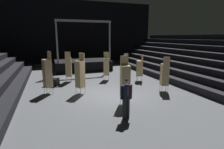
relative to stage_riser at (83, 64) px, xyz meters
name	(u,v)px	position (x,y,z in m)	size (l,w,h in m)	color
ground_plane	(111,96)	(0.00, -9.09, -0.63)	(22.00, 30.00, 0.10)	#515459
arena_end_wall	(74,32)	(0.00, 5.91, 3.42)	(22.00, 0.30, 8.00)	black
bleacher_bank_right	(205,58)	(8.00, -8.09, 1.22)	(6.00, 24.00, 3.60)	black
stage_riser	(83,64)	(0.00, 0.00, 0.00)	(5.55, 3.40, 4.94)	black
man_with_tie	(126,96)	(-0.41, -12.24, 0.41)	(0.57, 0.29, 1.74)	black
chair_stack_front_left	(125,81)	(0.19, -10.70, 0.66)	(0.50, 0.50, 2.48)	#B2B5BA
chair_stack_front_right	(68,67)	(-1.95, -4.77, 0.58)	(0.52, 0.52, 2.31)	#B2B5BA
chair_stack_mid_left	(80,74)	(-1.64, -8.14, 0.66)	(0.61, 0.61, 2.48)	#B2B5BA
chair_stack_mid_right	(106,66)	(0.95, -5.23, 0.53)	(0.56, 0.56, 2.22)	#B2B5BA
chair_stack_mid_centre	(47,73)	(-3.48, -7.44, 0.70)	(0.58, 0.58, 2.56)	#B2B5BA
chair_stack_rear_left	(125,65)	(3.04, -4.19, 0.41)	(0.62, 0.62, 1.96)	#B2B5BA
chair_stack_rear_right	(165,74)	(3.45, -9.40, 0.53)	(0.54, 0.54, 2.22)	#B2B5BA
chair_stack_rear_centre	(140,68)	(3.30, -6.37, 0.45)	(0.54, 0.54, 2.05)	#B2B5BA
equipment_road_case	(52,82)	(-3.24, -5.60, -0.31)	(0.90, 0.60, 0.52)	black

